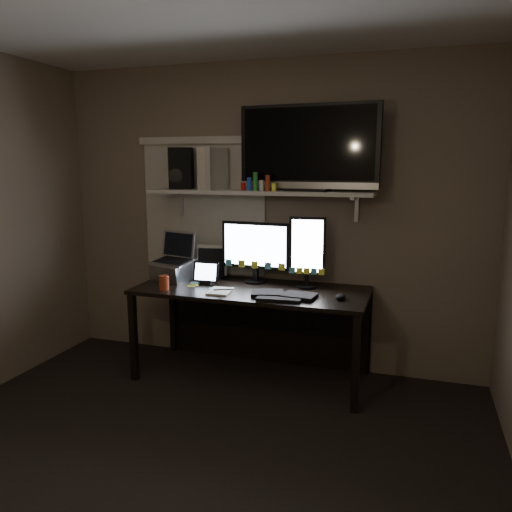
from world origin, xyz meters
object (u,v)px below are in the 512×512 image
at_px(desk, 256,306).
at_px(keyboard, 283,295).
at_px(monitor_landscape, 256,252).
at_px(monitor_portrait, 307,252).
at_px(speaker, 181,168).
at_px(cup, 164,283).
at_px(mouse, 340,297).
at_px(game_console, 213,168).
at_px(tv, 308,148).
at_px(tablet, 206,273).
at_px(laptop, 172,257).

height_order(desk, keyboard, keyboard).
bearing_deg(desk, keyboard, -43.58).
xyz_separation_m(monitor_landscape, keyboard, (0.33, -0.37, -0.24)).
distance_m(monitor_portrait, speaker, 1.26).
distance_m(monitor_landscape, cup, 0.77).
height_order(mouse, game_console, game_console).
height_order(cup, tv, tv).
bearing_deg(keyboard, tablet, 160.02).
bearing_deg(tablet, desk, 14.55).
bearing_deg(cup, desk, 31.80).
relative_size(monitor_portrait, cup, 4.94).
height_order(laptop, game_console, game_console).
xyz_separation_m(game_console, speaker, (-0.30, 0.04, -0.00)).
bearing_deg(tv, cup, -150.62).
xyz_separation_m(tablet, laptop, (-0.33, 0.06, 0.10)).
xyz_separation_m(keyboard, tablet, (-0.69, 0.18, 0.08)).
bearing_deg(mouse, tablet, -176.58).
bearing_deg(game_console, tablet, -72.61).
relative_size(monitor_landscape, speaker, 1.73).
distance_m(monitor_landscape, keyboard, 0.55).
relative_size(desk, tv, 1.67).
bearing_deg(tablet, cup, -131.76).
bearing_deg(game_console, laptop, -145.53).
height_order(keyboard, cup, cup).
distance_m(desk, cup, 0.76).
bearing_deg(speaker, tablet, -52.90).
xyz_separation_m(monitor_portrait, cup, (-1.02, -0.42, -0.23)).
distance_m(laptop, cup, 0.38).
bearing_deg(desk, cup, -148.20).
height_order(keyboard, tablet, tablet).
xyz_separation_m(keyboard, cup, (-0.92, -0.10, 0.04)).
height_order(tablet, cup, tablet).
xyz_separation_m(monitor_landscape, tv, (0.42, -0.00, 0.82)).
bearing_deg(mouse, monitor_portrait, 148.57).
distance_m(cup, speaker, 0.99).
height_order(laptop, tv, tv).
bearing_deg(cup, tv, 24.74).
height_order(monitor_portrait, tv, tv).
relative_size(tv, game_console, 3.20).
distance_m(mouse, tv, 1.14).
xyz_separation_m(desk, keyboard, (0.30, -0.29, 0.19)).
height_order(keyboard, mouse, mouse).
bearing_deg(game_console, mouse, 3.31).
height_order(laptop, cup, laptop).
bearing_deg(monitor_landscape, cup, -137.57).
relative_size(monitor_landscape, tv, 0.54).
xyz_separation_m(monitor_portrait, speaker, (-1.09, 0.06, 0.64)).
bearing_deg(tablet, laptop, 167.81).
relative_size(keyboard, cup, 4.26).
height_order(tablet, speaker, speaker).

